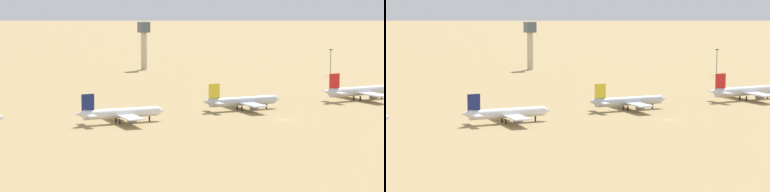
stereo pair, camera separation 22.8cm
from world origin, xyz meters
TOP-DOWN VIEW (x-y plane):
  - ground at (0.00, 0.00)m, footprint 4000.00×4000.00m
  - parked_jet_navy_2 at (-53.79, 20.92)m, footprint 32.88×27.80m
  - parked_jet_yellow_3 at (-0.78, 26.45)m, footprint 32.53×27.49m
  - parked_jet_red_4 at (56.00, 26.91)m, footprint 35.17×29.47m
  - control_tower at (32.29, 177.83)m, footprint 5.20×5.20m
  - light_pole_west at (101.81, 105.95)m, footprint 1.80×0.50m

SIDE VIEW (x-z plane):
  - ground at x=0.00m, z-range 0.00..0.00m
  - parked_jet_yellow_3 at x=-0.78m, z-range -1.85..8.89m
  - parked_jet_navy_2 at x=-53.79m, z-range -1.87..8.98m
  - parked_jet_red_4 at x=56.00m, z-range -2.00..9.63m
  - light_pole_west at x=101.81m, z-range 1.17..14.62m
  - control_tower at x=32.29m, z-range 2.64..28.19m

